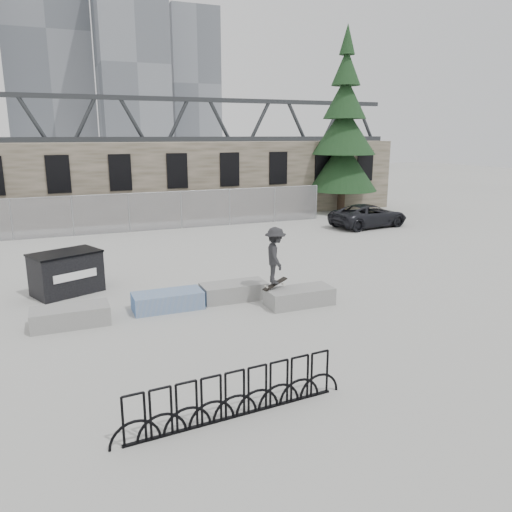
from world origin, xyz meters
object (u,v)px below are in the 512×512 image
Objects in this scene: planter_far_left at (70,315)px; bike_rack at (235,395)px; planter_center_right at (234,290)px; planter_offset at (299,296)px; planter_center_left at (168,300)px; spruce_tree at (344,138)px; suv at (369,216)px; dumpster at (66,273)px; skateboarder at (275,256)px.

bike_rack is at bearing -66.48° from planter_far_left.
planter_center_right is 2.05m from planter_offset.
spruce_tree is at bearing 44.41° from planter_center_left.
suv is (15.80, 9.28, 0.35)m from planter_far_left.
spruce_tree is at bearing 48.55° from planter_center_right.
skateboarder is at bearing -55.50° from dumpster.
suv is at bearing 38.77° from planter_center_right.
planter_center_right is at bearing 4.91° from planter_far_left.
planter_center_left is 1.00× the size of planter_center_right.
skateboarder is at bearing -15.81° from planter_center_left.
dumpster is 21.27m from spruce_tree.
planter_center_right is 0.45× the size of suv.
planter_center_right is 19.52m from spruce_tree.
skateboarder is at bearing -46.14° from planter_center_right.
suv is at bearing -32.66° from skateboarder.
planter_far_left is 23.14m from spruce_tree.
bike_rack is 2.41× the size of skateboarder.
planter_far_left and planter_center_right have the same top height.
planter_center_left is 21.02m from spruce_tree.
bike_rack is at bearing -97.53° from dumpster.
spruce_tree reaches higher than skateboarder.
planter_center_left is 0.84× the size of dumpster.
planter_far_left is 0.45× the size of suv.
planter_offset is 13.81m from suv.
dumpster reaches higher than planter_center_left.
skateboarder is (3.03, -0.86, 1.24)m from planter_center_left.
planter_offset is at bearing -7.41° from planter_far_left.
dumpster reaches higher than planter_center_right.
skateboarder is (-0.69, 0.26, 1.24)m from planter_offset.
planter_far_left and planter_offset have the same top height.
planter_far_left is 1.00× the size of planter_center_left.
planter_center_left is (2.68, 0.28, 0.00)m from planter_far_left.
bike_rack is at bearing -91.24° from planter_center_left.
planter_center_right is at bearing 3.44° from planter_center_left.
dumpster is 9.19m from bike_rack.
planter_offset is 0.17× the size of spruce_tree.
dumpster is 6.76m from skateboarder.
spruce_tree reaches higher than dumpster.
skateboarder reaches higher than dumpster.
planter_offset is at bearing 129.38° from suv.
skateboarder reaches higher than planter_offset.
dumpster reaches higher than bike_rack.
planter_offset is 19.48m from spruce_tree.
planter_center_right is at bearing 70.47° from bike_rack.
suv is (9.40, 10.11, 0.35)m from planter_offset.
planter_far_left is at bearing -175.09° from planter_center_right.
spruce_tree reaches higher than planter_center_left.
planter_far_left is at bearing 113.52° from bike_rack.
skateboarder is at bearing 126.62° from suv.
planter_far_left is at bearing -114.03° from dumpster.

